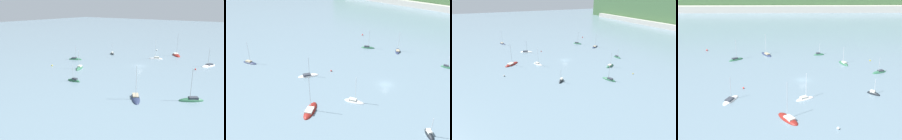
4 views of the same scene
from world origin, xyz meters
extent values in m
plane|color=slate|center=(0.00, 0.00, 0.00)|extent=(600.00, 600.00, 0.00)
ellipsoid|color=black|center=(22.79, -12.46, 0.00)|extent=(4.49, 4.12, 1.84)
cube|color=silver|center=(22.51, -12.22, 0.88)|extent=(1.94, 1.87, 0.75)
cylinder|color=silver|center=(22.97, -12.61, 2.99)|extent=(0.14, 0.14, 4.98)
ellipsoid|color=#232D4C|center=(-15.33, 30.46, 0.00)|extent=(6.31, 7.96, 1.33)
cube|color=tan|center=(-14.98, 29.92, 0.64)|extent=(2.92, 3.29, 0.55)
cylinder|color=silver|center=(-15.55, 30.80, 4.96)|extent=(0.14, 0.14, 9.19)
ellipsoid|color=white|center=(-23.91, -16.57, 0.00)|extent=(5.58, 8.30, 1.33)
cube|color=#333842|center=(-24.16, -17.15, 0.65)|extent=(2.82, 3.34, 0.56)
cylinder|color=#B2B2B7|center=(-23.75, -16.21, 4.01)|extent=(0.14, 0.14, 7.29)
ellipsoid|color=silver|center=(-0.18, -15.93, 0.00)|extent=(6.66, 4.66, 1.29)
cube|color=beige|center=(-0.64, -16.16, 0.69)|extent=(2.70, 2.30, 0.67)
cylinder|color=silver|center=(0.11, -15.79, 4.60)|extent=(0.14, 0.14, 8.50)
ellipsoid|color=#2D6647|center=(-28.17, 23.20, 0.00)|extent=(6.57, 5.49, 1.71)
cube|color=#333842|center=(-28.61, 22.88, 0.80)|extent=(2.73, 2.48, 0.66)
cylinder|color=#B2B2B7|center=(-27.90, 23.40, 4.72)|extent=(0.14, 0.14, 8.50)
ellipsoid|color=#2D6647|center=(8.78, 29.90, 0.00)|extent=(5.04, 2.10, 1.72)
cube|color=#333842|center=(8.39, 29.83, 0.84)|extent=(1.89, 1.19, 0.73)
cylinder|color=silver|center=(9.02, 29.94, 2.96)|extent=(0.14, 0.14, 4.97)
ellipsoid|color=#2D6647|center=(17.91, 17.52, 0.00)|extent=(4.27, 6.63, 1.83)
cube|color=beige|center=(18.12, 17.05, 0.84)|extent=(2.11, 2.64, 0.67)
cylinder|color=silver|center=(17.79, 17.82, 4.00)|extent=(0.14, 0.14, 6.99)
ellipsoid|color=#2D6647|center=(30.23, 7.27, 0.00)|extent=(6.67, 4.34, 1.57)
cube|color=#333842|center=(30.70, 7.48, 0.72)|extent=(2.66, 2.15, 0.57)
cylinder|color=#B2B2B7|center=(29.93, 7.14, 3.35)|extent=(0.14, 0.14, 5.84)
ellipsoid|color=#232D4C|center=(-50.75, -28.27, 0.00)|extent=(7.47, 4.71, 1.21)
cube|color=tan|center=(-51.29, -28.50, 0.67)|extent=(2.96, 2.34, 0.68)
cylinder|color=silver|center=(-50.42, -28.13, 5.00)|extent=(0.14, 0.14, 9.34)
ellipsoid|color=maroon|center=(-5.73, -28.79, 0.00)|extent=(7.42, 8.79, 1.82)
cube|color=silver|center=(-5.33, -29.36, 0.78)|extent=(3.50, 3.75, 0.56)
cylinder|color=#B2B2B7|center=(-5.98, -28.44, 5.86)|extent=(0.14, 0.14, 10.73)
sphere|color=yellow|center=(30.17, 21.30, 0.26)|extent=(0.53, 0.53, 0.53)
sphere|color=red|center=(-21.00, -7.55, 0.30)|extent=(0.60, 0.60, 0.60)
sphere|color=red|center=(-44.13, 36.94, 0.38)|extent=(0.76, 0.76, 0.76)
sphere|color=white|center=(7.56, -34.38, 0.39)|extent=(0.78, 0.78, 0.78)
camera|label=1|loc=(-41.86, 79.18, 24.47)|focal=35.00mm
camera|label=2|loc=(38.19, -57.91, 39.66)|focal=35.00mm
camera|label=3|loc=(84.47, -39.19, 35.01)|focal=28.00mm
camera|label=4|loc=(-6.08, -106.04, 44.08)|focal=50.00mm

